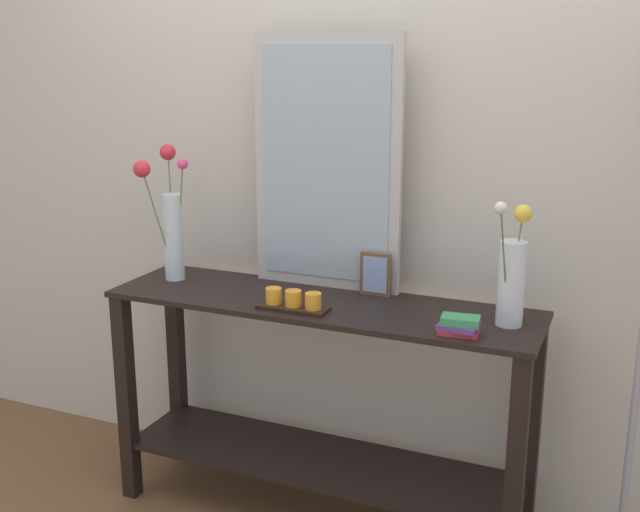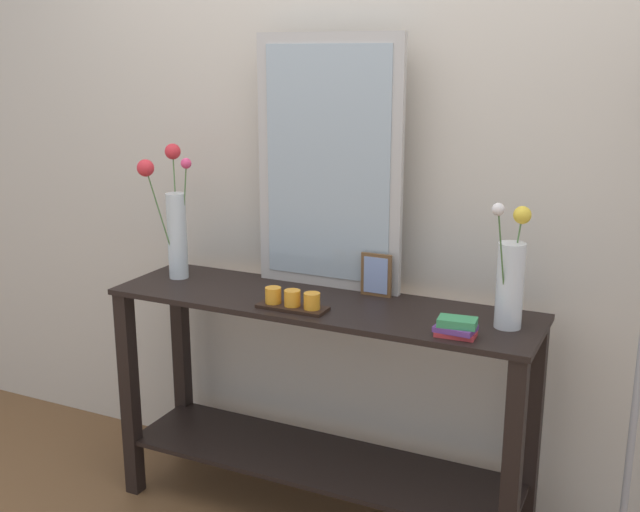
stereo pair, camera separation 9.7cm
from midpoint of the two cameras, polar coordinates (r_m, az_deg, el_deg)
The scene contains 8 objects.
wall_back at distance 2.90m, azimuth 3.80°, elevation 8.04°, with size 6.40×0.08×2.70m, color beige.
console_table at distance 2.83m, azimuth 0.99°, elevation -9.69°, with size 1.54×0.42×0.84m.
mirror_leaning at distance 2.78m, azimuth 1.63°, elevation 6.82°, with size 0.56×0.03×0.92m.
tall_vase_left at distance 2.98m, azimuth -9.87°, elevation 2.73°, with size 0.18×0.26×0.51m.
vase_right at distance 2.49m, azimuth 15.01°, elevation -1.62°, with size 0.10×0.16×0.42m.
candle_tray at distance 2.62m, azimuth -1.00°, elevation -3.37°, with size 0.24×0.09×0.07m.
picture_frame_small at distance 2.76m, azimuth 5.19°, elevation -1.41°, with size 0.11×0.01×0.16m.
book_stack at distance 2.42m, azimuth 11.19°, elevation -5.20°, with size 0.13×0.09×0.06m.
Camera 2 is at (1.10, -2.32, 1.69)m, focal length 43.21 mm.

